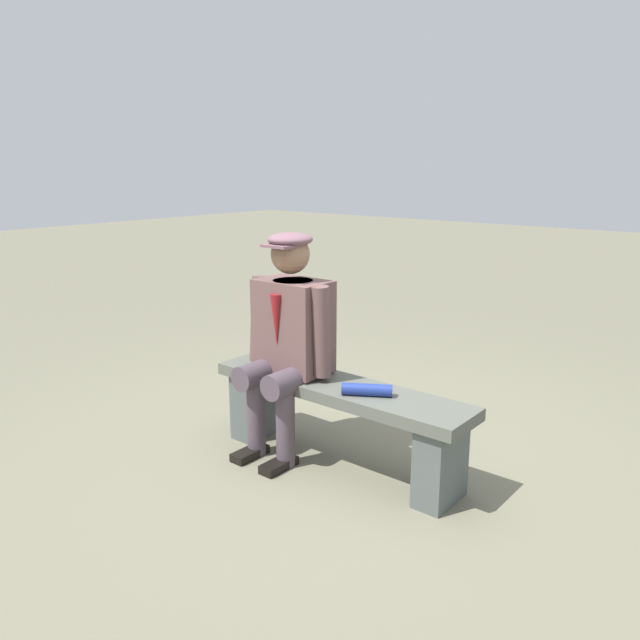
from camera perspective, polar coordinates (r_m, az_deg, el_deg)
The scene contains 4 objects.
ground_plane at distance 3.80m, azimuth 1.62°, elevation -12.80°, with size 30.00×30.00×0.00m, color #6C6A55.
bench at distance 3.66m, azimuth 1.65°, elevation -8.14°, with size 1.62×0.37×0.50m.
seated_man at distance 3.70m, azimuth -2.90°, elevation -1.24°, with size 0.60×0.53×1.33m.
rolled_magazine at distance 3.42m, azimuth 4.25°, elevation -6.28°, with size 0.07×0.07×0.27m, color navy.
Camera 1 is at (-2.07, 2.69, 1.70)m, focal length 35.52 mm.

